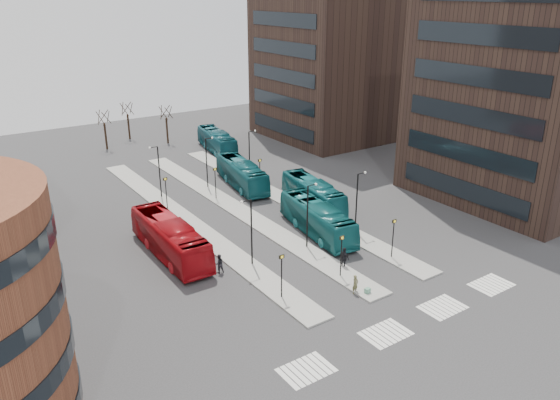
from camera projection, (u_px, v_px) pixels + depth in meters
ground at (440, 358)px, 35.84m from camera, size 160.00×160.00×0.00m
island_left at (187, 221)px, 56.77m from camera, size 2.50×45.00×0.15m
island_mid at (237, 209)px, 59.94m from camera, size 2.50×45.00×0.15m
island_right at (282, 198)px, 63.10m from camera, size 2.50×45.00×0.15m
suitcase at (367, 291)px, 43.20m from camera, size 0.49×0.42×0.54m
red_bus at (170, 238)px, 49.05m from camera, size 3.06×12.36×3.43m
teal_bus_a at (317, 219)px, 53.52m from camera, size 4.34×11.63×3.17m
teal_bus_b at (242, 174)px, 66.41m from camera, size 4.60×11.83×3.21m
teal_bus_c at (313, 193)px, 60.36m from camera, size 4.21×11.15×3.03m
teal_bus_d at (217, 141)px, 80.90m from camera, size 4.48×11.53×3.13m
traveller at (355, 284)px, 43.19m from camera, size 0.63×0.47×1.59m
commuter_a at (219, 264)px, 46.34m from camera, size 0.93×0.78×1.70m
commuter_b at (344, 258)px, 47.15m from camera, size 0.54×1.13×1.88m
commuter_c at (339, 246)px, 49.52m from camera, size 1.05×1.22×1.64m
crosswalk_stripes at (413, 321)px, 39.83m from camera, size 22.35×2.40×0.01m
tower_near at (535, 64)px, 59.57m from camera, size 20.12×20.00×30.00m
tower_far at (335, 41)px, 85.72m from camera, size 20.12×20.00×30.00m
sign_poles at (268, 210)px, 53.50m from camera, size 12.45×22.12×3.65m
lamp_posts at (250, 183)px, 57.47m from camera, size 14.04×20.24×6.12m
bare_trees at (134, 127)px, 84.45m from camera, size 10.97×8.14×5.90m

